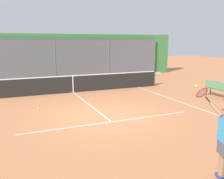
{
  "coord_description": "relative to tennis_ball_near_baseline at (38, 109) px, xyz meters",
  "views": [
    {
      "loc": [
        3.24,
        8.55,
        2.83
      ],
      "look_at": [
        -0.25,
        0.26,
        1.05
      ],
      "focal_mm": 39.82,
      "sensor_mm": 36.0,
      "label": 1
    }
  ],
  "objects": [
    {
      "name": "courtside_bench",
      "position": [
        -8.5,
        1.18,
        0.48
      ],
      "size": [
        0.4,
        1.3,
        0.84
      ],
      "rotation": [
        0.0,
        0.0,
        1.57
      ],
      "color": "#477A51",
      "rests_on": "ground"
    },
    {
      "name": "fence_backdrop",
      "position": [
        -2.19,
        -8.67,
        1.61
      ],
      "size": [
        19.99,
        1.37,
        3.32
      ],
      "color": "#565B60",
      "rests_on": "ground"
    },
    {
      "name": "tennis_net",
      "position": [
        -2.19,
        -2.88,
        0.46
      ],
      "size": [
        10.59,
        0.09,
        1.07
      ],
      "color": "#2D2D2D",
      "rests_on": "ground"
    },
    {
      "name": "tennis_ball_near_baseline",
      "position": [
        0.0,
        0.0,
        0.0
      ],
      "size": [
        0.07,
        0.07,
        0.07
      ],
      "primitive_type": "sphere",
      "color": "#D6E042",
      "rests_on": "ground"
    },
    {
      "name": "court_line_markings",
      "position": [
        -2.19,
        2.91,
        -0.03
      ],
      "size": [
        8.24,
        10.03,
        0.01
      ],
      "color": "white",
      "rests_on": "ground"
    },
    {
      "name": "ground_plane",
      "position": [
        -2.19,
        1.81,
        -0.03
      ],
      "size": [
        60.0,
        60.0,
        0.0
      ],
      "primitive_type": "plane",
      "color": "#C67A4C"
    }
  ]
}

